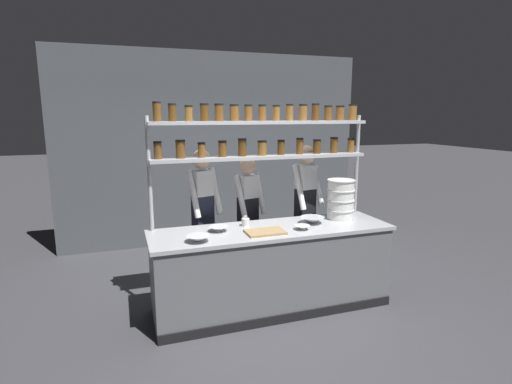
# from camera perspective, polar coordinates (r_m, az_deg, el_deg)

# --- Properties ---
(ground_plane) EXTENTS (40.00, 40.00, 0.00)m
(ground_plane) POSITION_cam_1_polar(r_m,az_deg,el_deg) (4.67, 2.24, -16.09)
(ground_plane) COLOR #3D3D42
(back_wall) EXTENTS (5.03, 0.12, 3.12)m
(back_wall) POSITION_cam_1_polar(r_m,az_deg,el_deg) (6.71, -5.85, 6.11)
(back_wall) COLOR #4C5156
(back_wall) RESTS_ON ground_plane
(prep_counter) EXTENTS (2.63, 0.76, 0.92)m
(prep_counter) POSITION_cam_1_polar(r_m,az_deg,el_deg) (4.48, 2.29, -10.86)
(prep_counter) COLOR slate
(prep_counter) RESTS_ON ground_plane
(spice_shelf_unit) EXTENTS (2.51, 0.28, 2.26)m
(spice_shelf_unit) POSITION_cam_1_polar(r_m,az_deg,el_deg) (4.47, 0.96, 7.28)
(spice_shelf_unit) COLOR #ADAFB5
(spice_shelf_unit) RESTS_ON ground_plane
(chef_left) EXTENTS (0.42, 0.35, 1.73)m
(chef_left) POSITION_cam_1_polar(r_m,az_deg,el_deg) (4.74, -7.58, -2.74)
(chef_left) COLOR black
(chef_left) RESTS_ON ground_plane
(chef_center) EXTENTS (0.41, 0.34, 1.62)m
(chef_center) POSITION_cam_1_polar(r_m,az_deg,el_deg) (4.98, -1.14, -2.93)
(chef_center) COLOR black
(chef_center) RESTS_ON ground_plane
(chef_right) EXTENTS (0.41, 0.34, 1.76)m
(chef_right) POSITION_cam_1_polar(r_m,az_deg,el_deg) (5.06, 7.05, -1.66)
(chef_right) COLOR black
(chef_right) RESTS_ON ground_plane
(container_stack) EXTENTS (0.32, 0.32, 0.46)m
(container_stack) POSITION_cam_1_polar(r_m,az_deg,el_deg) (4.76, 11.99, -1.02)
(container_stack) COLOR white
(container_stack) RESTS_ON prep_counter
(cutting_board) EXTENTS (0.40, 0.26, 0.02)m
(cutting_board) POSITION_cam_1_polar(r_m,az_deg,el_deg) (4.15, 1.32, -5.73)
(cutting_board) COLOR #A88456
(cutting_board) RESTS_ON prep_counter
(prep_bowl_near_left) EXTENTS (0.27, 0.27, 0.07)m
(prep_bowl_near_left) POSITION_cam_1_polar(r_m,az_deg,el_deg) (4.54, 8.05, -4.02)
(prep_bowl_near_left) COLOR #B2B7BC
(prep_bowl_near_left) RESTS_ON prep_counter
(prep_bowl_center_front) EXTENTS (0.21, 0.21, 0.06)m
(prep_bowl_center_front) POSITION_cam_1_polar(r_m,az_deg,el_deg) (4.22, -5.35, -5.28)
(prep_bowl_center_front) COLOR silver
(prep_bowl_center_front) RESTS_ON prep_counter
(prep_bowl_center_back) EXTENTS (0.23, 0.23, 0.06)m
(prep_bowl_center_back) POSITION_cam_1_polar(r_m,az_deg,el_deg) (3.90, -8.26, -6.63)
(prep_bowl_center_back) COLOR silver
(prep_bowl_center_back) RESTS_ON prep_counter
(prep_bowl_near_right) EXTENTS (0.17, 0.17, 0.05)m
(prep_bowl_near_right) POSITION_cam_1_polar(r_m,az_deg,el_deg) (4.29, 6.66, -5.07)
(prep_bowl_near_right) COLOR silver
(prep_bowl_near_right) RESTS_ON prep_counter
(serving_cup_front) EXTENTS (0.09, 0.09, 0.08)m
(serving_cup_front) POSITION_cam_1_polar(r_m,az_deg,el_deg) (4.40, -1.51, -4.33)
(serving_cup_front) COLOR silver
(serving_cup_front) RESTS_ON prep_counter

